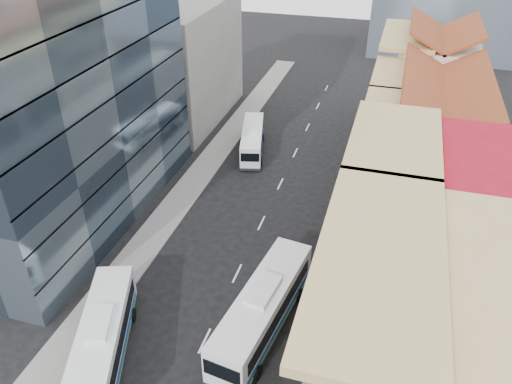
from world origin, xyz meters
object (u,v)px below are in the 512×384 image
(shophouse_tan, at_px, (441,367))
(office_tower, at_px, (40,51))
(bus_left_far, at_px, (252,139))
(bus_left_near, at_px, (103,340))
(bus_right, at_px, (263,309))

(shophouse_tan, bearing_deg, office_tower, 155.70)
(shophouse_tan, distance_m, bus_left_far, 35.56)
(bus_left_near, relative_size, bus_left_far, 1.15)
(shophouse_tan, xyz_separation_m, office_tower, (-31.00, 14.00, 9.00))
(bus_left_far, bearing_deg, bus_left_near, -105.25)
(bus_left_far, height_order, bus_right, bus_right)
(shophouse_tan, xyz_separation_m, bus_right, (-10.54, 5.17, -4.11))
(bus_right, bearing_deg, shophouse_tan, -17.89)
(shophouse_tan, height_order, office_tower, office_tower)
(shophouse_tan, relative_size, bus_left_near, 1.28)
(office_tower, relative_size, bus_right, 2.54)
(bus_left_near, bearing_deg, bus_right, 10.88)
(bus_left_far, relative_size, bus_right, 0.80)
(bus_left_near, xyz_separation_m, bus_left_far, (0.77, 30.06, -0.23))
(shophouse_tan, xyz_separation_m, bus_left_near, (-19.50, -0.17, -4.24))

